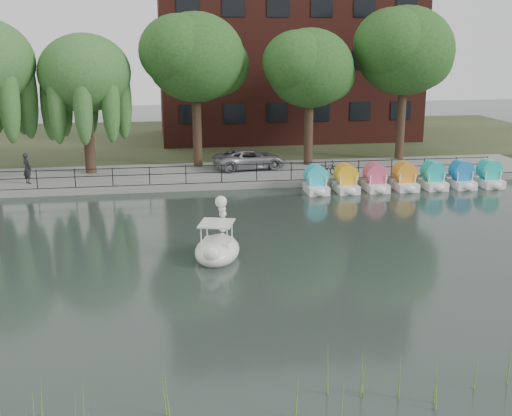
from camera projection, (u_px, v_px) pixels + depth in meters
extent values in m
plane|color=#38443E|center=(260.00, 270.00, 23.59)|extent=(120.00, 120.00, 0.00)
cube|color=gray|center=(217.00, 175.00, 38.80)|extent=(40.00, 6.00, 0.40)
cube|color=gray|center=(222.00, 186.00, 35.98)|extent=(40.00, 0.25, 0.40)
cube|color=#47512D|center=(200.00, 140.00, 52.16)|extent=(60.00, 22.00, 0.36)
cylinder|color=black|center=(221.00, 165.00, 35.88)|extent=(32.00, 0.04, 0.04)
cylinder|color=black|center=(222.00, 172.00, 35.98)|extent=(32.00, 0.04, 0.04)
cylinder|color=black|center=(222.00, 173.00, 35.99)|extent=(0.05, 0.05, 1.00)
cube|color=#4C1E16|center=(286.00, 23.00, 50.83)|extent=(20.00, 10.00, 18.00)
cylinder|color=#473323|center=(89.00, 141.00, 38.08)|extent=(0.60, 0.60, 3.80)
ellipsoid|color=#457C39|center=(84.00, 73.00, 37.04)|extent=(5.32, 5.32, 4.52)
cylinder|color=#473323|center=(197.00, 131.00, 39.92)|extent=(0.60, 0.60, 4.50)
ellipsoid|color=#366928|center=(195.00, 57.00, 38.76)|extent=(6.00, 6.00, 5.10)
cylinder|color=#473323|center=(308.00, 133.00, 40.56)|extent=(0.60, 0.60, 4.05)
ellipsoid|color=#366928|center=(310.00, 68.00, 39.52)|extent=(5.40, 5.40, 4.59)
cylinder|color=#473323|center=(401.00, 123.00, 42.40)|extent=(0.60, 0.60, 4.72)
ellipsoid|color=#366928|center=(405.00, 51.00, 41.19)|extent=(6.30, 6.30, 5.36)
imported|color=gray|center=(250.00, 157.00, 39.49)|extent=(3.30, 5.51, 1.43)
imported|color=gray|center=(325.00, 167.00, 37.55)|extent=(0.66, 1.74, 1.00)
imported|color=black|center=(27.00, 166.00, 35.45)|extent=(0.82, 0.86, 1.98)
ellipsoid|color=white|center=(217.00, 251.00, 24.84)|extent=(2.38, 3.05, 0.60)
cube|color=white|center=(217.00, 244.00, 24.67)|extent=(1.39, 1.45, 0.30)
cube|color=white|center=(217.00, 223.00, 24.50)|extent=(1.57, 1.64, 0.06)
ellipsoid|color=white|center=(211.00, 254.00, 23.68)|extent=(0.74, 0.64, 0.56)
sphere|color=white|center=(221.00, 202.00, 25.24)|extent=(0.48, 0.48, 0.48)
cone|color=black|center=(222.00, 200.00, 25.56)|extent=(0.26, 0.30, 0.20)
cylinder|color=yellow|center=(222.00, 201.00, 25.42)|extent=(0.28, 0.17, 0.26)
cube|color=white|center=(316.00, 189.00, 35.23)|extent=(1.15, 1.70, 0.44)
cylinder|color=#2DC5D7|center=(316.00, 175.00, 35.13)|extent=(0.90, 1.20, 0.90)
cube|color=white|center=(346.00, 188.00, 35.48)|extent=(1.15, 1.70, 0.44)
cylinder|color=#F6AD1C|center=(346.00, 174.00, 35.39)|extent=(0.90, 1.20, 0.90)
cube|color=white|center=(375.00, 187.00, 35.74)|extent=(1.15, 1.70, 0.44)
cylinder|color=#D54D6D|center=(375.00, 173.00, 35.64)|extent=(0.90, 1.20, 0.90)
cube|color=white|center=(404.00, 186.00, 35.99)|extent=(1.15, 1.70, 0.44)
cylinder|color=orange|center=(405.00, 173.00, 35.90)|extent=(0.90, 1.20, 0.90)
cube|color=white|center=(433.00, 185.00, 36.25)|extent=(1.15, 1.70, 0.44)
cylinder|color=#1CB6B5|center=(433.00, 172.00, 36.16)|extent=(0.90, 1.20, 0.90)
cube|color=white|center=(461.00, 183.00, 36.51)|extent=(1.15, 1.70, 0.44)
cylinder|color=#1D7BC7|center=(461.00, 171.00, 36.41)|extent=(0.90, 1.20, 0.90)
cube|color=white|center=(489.00, 182.00, 36.76)|extent=(1.15, 1.70, 0.44)
cylinder|color=#1EC1AA|center=(489.00, 170.00, 36.67)|extent=(0.90, 1.20, 0.90)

